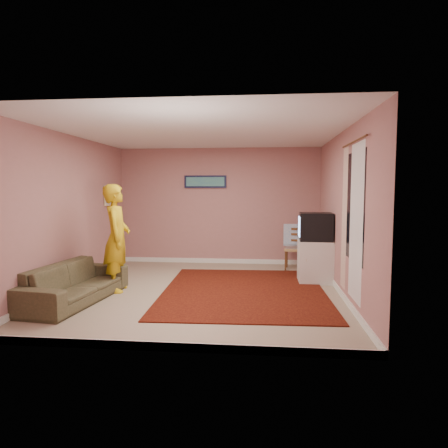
# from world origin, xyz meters

# --- Properties ---
(ground) EXTENTS (5.00, 5.00, 0.00)m
(ground) POSITION_xyz_m (0.00, 0.00, 0.00)
(ground) COLOR gray
(ground) RESTS_ON ground
(wall_back) EXTENTS (4.50, 0.02, 2.60)m
(wall_back) POSITION_xyz_m (0.00, 2.50, 1.30)
(wall_back) COLOR #A86E6F
(wall_back) RESTS_ON ground
(wall_front) EXTENTS (4.50, 0.02, 2.60)m
(wall_front) POSITION_xyz_m (0.00, -2.50, 1.30)
(wall_front) COLOR #A86E6F
(wall_front) RESTS_ON ground
(wall_left) EXTENTS (0.02, 5.00, 2.60)m
(wall_left) POSITION_xyz_m (-2.25, 0.00, 1.30)
(wall_left) COLOR #A86E6F
(wall_left) RESTS_ON ground
(wall_right) EXTENTS (0.02, 5.00, 2.60)m
(wall_right) POSITION_xyz_m (2.25, 0.00, 1.30)
(wall_right) COLOR #A86E6F
(wall_right) RESTS_ON ground
(ceiling) EXTENTS (4.50, 5.00, 0.02)m
(ceiling) POSITION_xyz_m (0.00, 0.00, 2.60)
(ceiling) COLOR white
(ceiling) RESTS_ON wall_back
(baseboard_back) EXTENTS (4.50, 0.02, 0.10)m
(baseboard_back) POSITION_xyz_m (0.00, 2.49, 0.05)
(baseboard_back) COLOR silver
(baseboard_back) RESTS_ON ground
(baseboard_front) EXTENTS (4.50, 0.02, 0.10)m
(baseboard_front) POSITION_xyz_m (0.00, -2.49, 0.05)
(baseboard_front) COLOR silver
(baseboard_front) RESTS_ON ground
(baseboard_left) EXTENTS (0.02, 5.00, 0.10)m
(baseboard_left) POSITION_xyz_m (-2.24, 0.00, 0.05)
(baseboard_left) COLOR silver
(baseboard_left) RESTS_ON ground
(baseboard_right) EXTENTS (0.02, 5.00, 0.10)m
(baseboard_right) POSITION_xyz_m (2.24, 0.00, 0.05)
(baseboard_right) COLOR silver
(baseboard_right) RESTS_ON ground
(window) EXTENTS (0.01, 1.10, 1.50)m
(window) POSITION_xyz_m (2.24, -0.90, 1.45)
(window) COLOR black
(window) RESTS_ON wall_right
(curtain_sheer) EXTENTS (0.01, 0.75, 2.10)m
(curtain_sheer) POSITION_xyz_m (2.23, -1.05, 1.25)
(curtain_sheer) COLOR white
(curtain_sheer) RESTS_ON wall_right
(curtain_floral) EXTENTS (0.01, 0.35, 2.10)m
(curtain_floral) POSITION_xyz_m (2.21, -0.35, 1.25)
(curtain_floral) COLOR white
(curtain_floral) RESTS_ON wall_right
(curtain_rod) EXTENTS (0.02, 1.40, 0.02)m
(curtain_rod) POSITION_xyz_m (2.20, -0.90, 2.32)
(curtain_rod) COLOR brown
(curtain_rod) RESTS_ON wall_right
(picture_back) EXTENTS (0.95, 0.04, 0.28)m
(picture_back) POSITION_xyz_m (-0.30, 2.47, 1.85)
(picture_back) COLOR #121433
(picture_back) RESTS_ON wall_back
(picture_left) EXTENTS (0.04, 0.38, 0.42)m
(picture_left) POSITION_xyz_m (-2.22, 1.60, 1.55)
(picture_left) COLOR beige
(picture_left) RESTS_ON wall_left
(area_rug) EXTENTS (2.75, 3.39, 0.02)m
(area_rug) POSITION_xyz_m (0.70, 0.04, 0.01)
(area_rug) COLOR black
(area_rug) RESTS_ON ground
(tv_cabinet) EXTENTS (0.60, 0.54, 0.76)m
(tv_cabinet) POSITION_xyz_m (1.95, 0.83, 0.38)
(tv_cabinet) COLOR silver
(tv_cabinet) RESTS_ON ground
(crt_tv) EXTENTS (0.61, 0.55, 0.50)m
(crt_tv) POSITION_xyz_m (1.94, 0.83, 1.01)
(crt_tv) COLOR black
(crt_tv) RESTS_ON tv_cabinet
(chair_a) EXTENTS (0.45, 0.43, 0.48)m
(chair_a) POSITION_xyz_m (1.66, 1.95, 0.53)
(chair_a) COLOR tan
(chair_a) RESTS_ON ground
(dvd_player) EXTENTS (0.40, 0.29, 0.07)m
(dvd_player) POSITION_xyz_m (1.66, 1.95, 0.48)
(dvd_player) COLOR #B1B1B6
(dvd_player) RESTS_ON chair_a
(blue_throw) EXTENTS (0.45, 0.06, 0.47)m
(blue_throw) POSITION_xyz_m (1.66, 2.14, 0.71)
(blue_throw) COLOR #82A6D4
(blue_throw) RESTS_ON chair_a
(chair_b) EXTENTS (0.47, 0.49, 0.50)m
(chair_b) POSITION_xyz_m (1.92, 0.80, 0.56)
(chair_b) COLOR tan
(chair_b) RESTS_ON ground
(game_console) EXTENTS (0.27, 0.23, 0.05)m
(game_console) POSITION_xyz_m (1.92, 0.80, 0.49)
(game_console) COLOR white
(game_console) RESTS_ON chair_b
(sofa) EXTENTS (1.00, 2.04, 0.57)m
(sofa) POSITION_xyz_m (-1.80, -0.82, 0.29)
(sofa) COLOR brown
(sofa) RESTS_ON ground
(person) EXTENTS (0.55, 0.72, 1.77)m
(person) POSITION_xyz_m (-1.40, -0.12, 0.88)
(person) COLOR gold
(person) RESTS_ON ground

